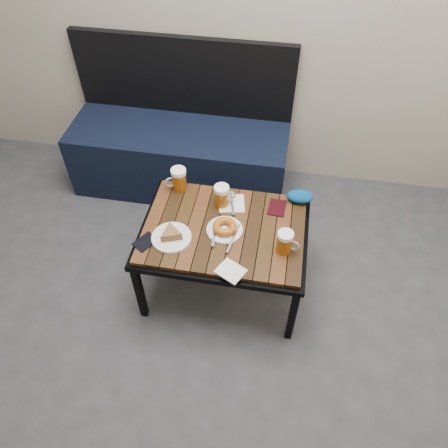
% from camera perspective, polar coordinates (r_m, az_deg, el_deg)
% --- Properties ---
extents(bench, '(1.40, 0.50, 0.95)m').
position_cam_1_polar(bench, '(2.97, -5.66, 9.53)').
color(bench, black).
rests_on(bench, ground).
extents(cafe_table, '(0.84, 0.62, 0.47)m').
position_cam_1_polar(cafe_table, '(2.21, 0.00, -1.25)').
color(cafe_table, black).
rests_on(cafe_table, ground).
extents(beer_mug_left, '(0.12, 0.10, 0.13)m').
position_cam_1_polar(beer_mug_left, '(2.35, -5.95, 5.85)').
color(beer_mug_left, '#8F450B').
rests_on(beer_mug_left, cafe_table).
extents(beer_mug_centre, '(0.12, 0.10, 0.13)m').
position_cam_1_polar(beer_mug_centre, '(2.25, -0.25, 3.68)').
color(beer_mug_centre, '#8F450B').
rests_on(beer_mug_centre, cafe_table).
extents(beer_mug_right, '(0.11, 0.08, 0.12)m').
position_cam_1_polar(beer_mug_right, '(2.06, 7.98, -2.35)').
color(beer_mug_right, '#8F450B').
rests_on(beer_mug_right, cafe_table).
extents(plate_pie, '(0.20, 0.20, 0.06)m').
position_cam_1_polar(plate_pie, '(2.13, -6.90, -1.49)').
color(plate_pie, white).
rests_on(plate_pie, cafe_table).
extents(plate_bagel, '(0.18, 0.24, 0.05)m').
position_cam_1_polar(plate_bagel, '(2.15, 0.08, -0.54)').
color(plate_bagel, white).
rests_on(plate_bagel, cafe_table).
extents(napkin_left, '(0.15, 0.17, 0.01)m').
position_cam_1_polar(napkin_left, '(2.29, 1.01, 2.69)').
color(napkin_left, white).
rests_on(napkin_left, cafe_table).
extents(napkin_right, '(0.15, 0.15, 0.01)m').
position_cam_1_polar(napkin_right, '(2.01, 0.88, -6.17)').
color(napkin_right, white).
rests_on(napkin_right, cafe_table).
extents(passport_navy, '(0.13, 0.14, 0.01)m').
position_cam_1_polar(passport_navy, '(2.15, -10.24, -2.32)').
color(passport_navy, black).
rests_on(passport_navy, cafe_table).
extents(passport_burgundy, '(0.09, 0.13, 0.01)m').
position_cam_1_polar(passport_burgundy, '(2.29, 6.94, 2.14)').
color(passport_burgundy, black).
rests_on(passport_burgundy, cafe_table).
extents(knit_pouch, '(0.15, 0.10, 0.06)m').
position_cam_1_polar(knit_pouch, '(2.33, 9.90, 3.59)').
color(knit_pouch, navy).
rests_on(knit_pouch, cafe_table).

